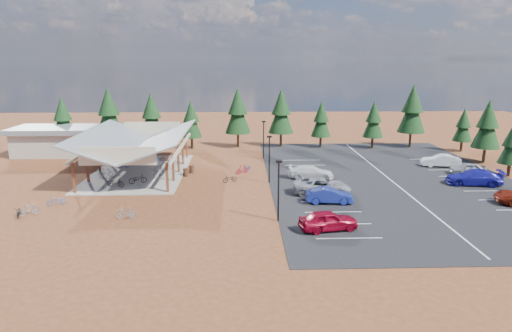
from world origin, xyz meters
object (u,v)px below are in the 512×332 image
object	(u,v)px
lamp_post_2	(264,137)
car_8	(468,169)
bike_13	(126,213)
car_1	(329,196)
bike_14	(248,168)
outbuilding	(55,140)
bike_9	(29,210)
bike_15	(242,169)
bike_7	(166,158)
bike_0	(116,182)
bike_10	(57,201)
trash_bin_0	(186,172)
bike_pavilion	(138,141)
trash_bin_1	(192,169)
bike_3	(125,159)
car_9	(441,161)
bike_8	(19,212)
car_0	(328,220)
bike_4	(138,179)
lamp_post_0	(278,186)
bike_2	(123,164)
bike_5	(158,171)
bike_16	(230,178)
car_2	(322,186)
bike_6	(156,161)
lamp_post_1	(269,156)
car_7	(474,177)
bike_1	(106,172)
car_3	(311,172)

from	to	relation	value
lamp_post_2	car_8	world-z (taller)	lamp_post_2
bike_13	car_1	xyz separation A→B (m)	(17.77, 3.67, 0.22)
bike_14	outbuilding	bearing A→B (deg)	-179.62
bike_9	bike_15	xyz separation A→B (m)	(18.31, 14.01, -0.00)
bike_7	bike_15	xyz separation A→B (m)	(9.96, -6.76, -0.02)
bike_0	bike_10	size ratio (longest dim) A/B	1.14
trash_bin_0	bike_pavilion	bearing A→B (deg)	162.06
trash_bin_1	car_1	size ratio (longest dim) A/B	0.21
bike_3	car_9	distance (m)	39.86
bike_3	bike_10	distance (m)	17.54
bike_8	car_0	size ratio (longest dim) A/B	0.38
car_0	bike_4	bearing A→B (deg)	40.50
lamp_post_0	bike_14	world-z (taller)	lamp_post_0
lamp_post_2	bike_4	xyz separation A→B (m)	(-14.07, -12.15, -2.38)
outbuilding	bike_15	xyz separation A→B (m)	(26.10, -11.86, -1.51)
trash_bin_0	trash_bin_1	xyz separation A→B (m)	(0.53, 1.52, 0.00)
bike_2	bike_14	size ratio (longest dim) A/B	1.05
bike_13	car_1	size ratio (longest dim) A/B	0.41
bike_7	car_1	distance (m)	25.65
bike_5	bike_16	distance (m)	8.85
outbuilding	bike_4	distance (m)	22.04
trash_bin_1	car_1	xyz separation A→B (m)	(13.94, -12.12, 0.30)
bike_7	car_2	size ratio (longest dim) A/B	0.25
bike_8	bike_14	distance (m)	25.05
bike_6	car_0	size ratio (longest dim) A/B	0.38
bike_7	lamp_post_1	bearing A→B (deg)	-141.92
bike_4	car_8	distance (m)	37.38
bike_7	car_9	distance (m)	34.83
bike_3	bike_13	world-z (taller)	bike_13
bike_0	bike_4	world-z (taller)	bike_0
car_7	car_9	size ratio (longest dim) A/B	1.23
lamp_post_1	bike_1	world-z (taller)	lamp_post_1
bike_7	bike_16	world-z (taller)	bike_7
trash_bin_1	car_9	distance (m)	30.64
bike_7	car_0	xyz separation A→B (m)	(16.58, -25.10, 0.28)
bike_7	trash_bin_1	bearing A→B (deg)	-158.62
bike_2	lamp_post_1	bearing A→B (deg)	-101.40
bike_16	bike_6	bearing A→B (deg)	-159.93
bike_3	car_9	world-z (taller)	car_9
bike_6	bike_7	size ratio (longest dim) A/B	1.18
bike_0	bike_6	size ratio (longest dim) A/B	1.11
bike_7	bike_15	world-z (taller)	bike_15
car_8	bike_15	bearing A→B (deg)	-82.80
bike_1	bike_3	bearing A→B (deg)	-14.23
bike_13	bike_14	distance (m)	19.39
car_3	lamp_post_2	bearing A→B (deg)	31.39
car_7	bike_6	bearing A→B (deg)	-95.44
bike_6	car_9	size ratio (longest dim) A/B	0.37
bike_15	car_8	distance (m)	26.12
trash_bin_0	car_8	distance (m)	32.55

